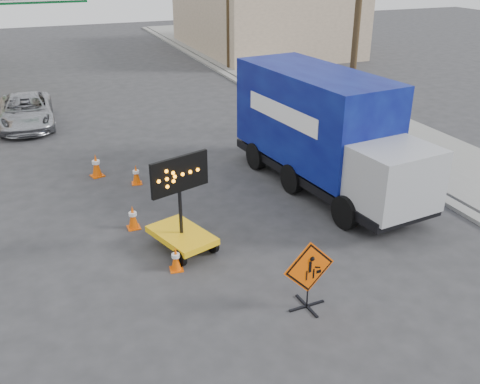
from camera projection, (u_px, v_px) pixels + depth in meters
ground at (279, 317)px, 11.33m from camera, size 100.00×100.00×0.00m
curb_right at (279, 105)px, 26.39m from camera, size 0.40×60.00×0.12m
sidewalk_right at (319, 100)px, 27.17m from camera, size 4.00×60.00×0.15m
building_right_far at (262, 18)px, 40.07m from camera, size 10.00×14.00×4.60m
highway_gantry at (7, 0)px, 22.84m from camera, size 6.18×0.38×6.90m
utility_pole_near at (357, 18)px, 20.52m from camera, size 1.80×0.26×9.00m
construction_sign at (309, 273)px, 11.31m from camera, size 1.23×0.87×1.63m
arrow_board at (181, 229)px, 13.66m from camera, size 1.60×2.06×2.58m
pickup_truck at (26, 111)px, 23.20m from camera, size 2.37×4.87×1.33m
box_truck at (324, 138)px, 16.87m from camera, size 3.13×7.96×3.68m
cone_a at (176, 259)px, 12.88m from camera, size 0.36×0.36×0.63m
cone_b at (133, 217)px, 14.79m from camera, size 0.35×0.35×0.69m
cone_c at (136, 174)px, 17.60m from camera, size 0.38×0.38×0.66m
cone_d at (96, 165)px, 18.15m from camera, size 0.50×0.50×0.81m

